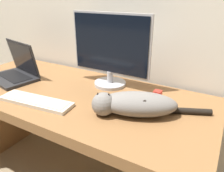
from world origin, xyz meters
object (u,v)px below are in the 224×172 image
Objects in this scene: monitor at (110,50)px; external_keyboard at (36,101)px; cat at (134,103)px; laptop at (16,71)px.

external_keyboard is at bearing -118.25° from monitor.
laptop is at bearing 153.83° from cat.
external_keyboard is at bearing -13.66° from laptop.
monitor reaches higher than cat.
monitor is 0.44m from cat.
monitor is at bearing 31.88° from laptop.
laptop is 0.72× the size of cat.
monitor is at bearing 113.65° from cat.
cat reaches higher than external_keyboard.
monitor is 0.98× the size of cat.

